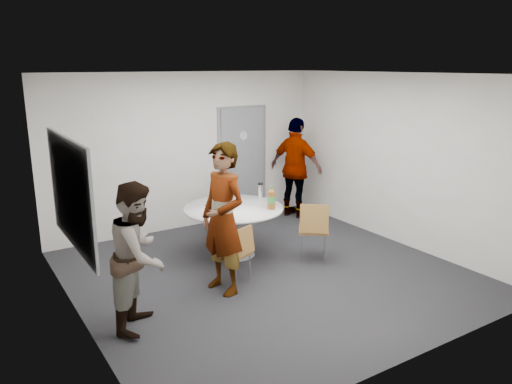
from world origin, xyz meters
TOP-DOWN VIEW (x-y plane):
  - floor at (0.00, 0.00)m, footprint 5.00×5.00m
  - ceiling at (0.00, 0.00)m, footprint 5.00×5.00m
  - wall_back at (0.00, 2.50)m, footprint 5.00×0.00m
  - wall_left at (-2.50, 0.00)m, footprint 0.00×5.00m
  - wall_right at (2.50, 0.00)m, footprint 0.00×5.00m
  - wall_front at (0.00, -2.50)m, footprint 5.00×0.00m
  - door at (1.10, 2.48)m, footprint 1.02×0.17m
  - whiteboard at (-2.46, 0.20)m, footprint 0.04×1.90m
  - table at (-0.03, 0.79)m, footprint 1.47×1.47m
  - chair_near_left at (-0.49, -0.06)m, footprint 0.48×0.51m
  - chair_near_right at (0.81, -0.01)m, footprint 0.61×0.62m
  - chair_far at (0.36, 1.86)m, footprint 0.58×0.60m
  - person_main at (-0.76, -0.15)m, footprint 0.58×0.77m
  - person_left at (-1.95, -0.42)m, footprint 0.98×1.01m
  - person_right at (1.95, 1.95)m, footprint 0.79×1.19m

SIDE VIEW (x-z plane):
  - floor at x=0.00m, z-range 0.00..0.00m
  - chair_near_left at x=-0.49m, z-range 0.08..0.86m
  - chair_far at x=0.36m, z-range 0.09..0.96m
  - chair_near_right at x=0.81m, z-range 0.10..0.99m
  - table at x=-0.03m, z-range 0.11..1.23m
  - person_left at x=-1.95m, z-range 0.00..1.64m
  - person_right at x=1.95m, z-range 0.00..1.87m
  - person_main at x=-0.76m, z-range 0.00..1.91m
  - door at x=1.10m, z-range -0.03..2.09m
  - wall_back at x=0.00m, z-range -1.15..3.85m
  - wall_left at x=-2.50m, z-range -1.15..3.85m
  - wall_right at x=2.50m, z-range -1.15..3.85m
  - wall_front at x=0.00m, z-range -1.15..3.85m
  - whiteboard at x=-2.46m, z-range 0.82..2.08m
  - ceiling at x=0.00m, z-range 2.70..2.70m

